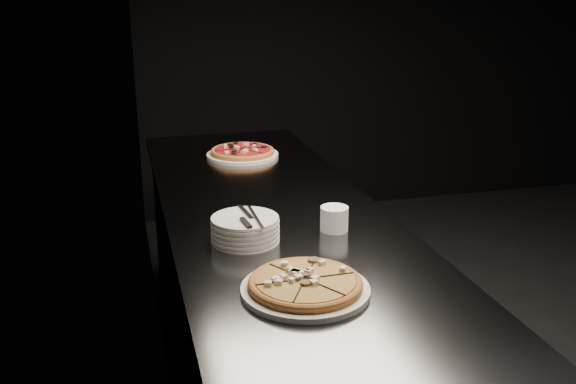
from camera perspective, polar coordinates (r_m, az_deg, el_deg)
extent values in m
cube|color=black|center=(2.02, -11.68, 10.31)|extent=(0.02, 5.00, 2.80)
cube|color=black|center=(5.21, 15.81, 14.57)|extent=(5.00, 0.02, 2.80)
cube|color=#595A60|center=(2.39, -1.10, -12.39)|extent=(0.70, 2.40, 0.90)
cube|color=#595A60|center=(2.19, -1.17, -1.96)|extent=(0.74, 2.44, 0.02)
cylinder|color=white|center=(1.63, 1.54, -8.67)|extent=(0.33, 0.33, 0.02)
cylinder|color=#BF7739|center=(1.62, 1.55, -8.24)|extent=(0.29, 0.29, 0.01)
torus|color=#BF7739|center=(1.62, 1.55, -8.05)|extent=(0.29, 0.29, 0.02)
cylinder|color=#E6B54C|center=(1.62, 1.55, -7.88)|extent=(0.26, 0.26, 0.01)
cylinder|color=white|center=(2.88, -4.06, 3.29)|extent=(0.32, 0.32, 0.02)
cylinder|color=#BF7739|center=(2.88, -4.06, 3.55)|extent=(0.30, 0.30, 0.01)
torus|color=#BF7739|center=(2.87, -4.06, 3.67)|extent=(0.30, 0.30, 0.02)
cylinder|color=#AE191E|center=(2.87, -4.07, 3.76)|extent=(0.26, 0.26, 0.01)
cylinder|color=white|center=(1.94, -3.81, -4.15)|extent=(0.20, 0.20, 0.02)
cylinder|color=white|center=(1.94, -3.82, -3.73)|extent=(0.20, 0.20, 0.02)
cylinder|color=white|center=(1.93, -3.83, -3.31)|extent=(0.20, 0.20, 0.02)
cylinder|color=white|center=(1.92, -3.84, -2.89)|extent=(0.20, 0.20, 0.02)
cylinder|color=white|center=(1.92, -3.85, -2.46)|extent=(0.20, 0.20, 0.02)
cube|color=silver|center=(1.95, -3.79, -1.78)|extent=(0.03, 0.13, 0.00)
cube|color=black|center=(1.86, -3.77, -2.73)|extent=(0.02, 0.08, 0.01)
cube|color=silver|center=(1.91, -2.90, -2.23)|extent=(0.05, 0.20, 0.00)
cylinder|color=white|center=(2.01, 4.13, -2.38)|extent=(0.09, 0.09, 0.08)
cylinder|color=black|center=(2.00, 4.15, -1.59)|extent=(0.07, 0.07, 0.01)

